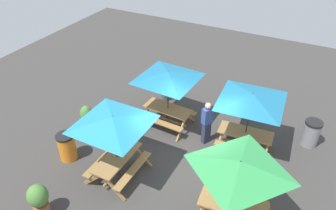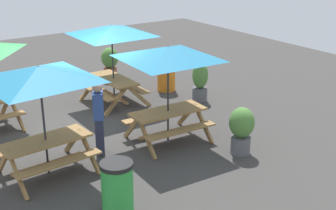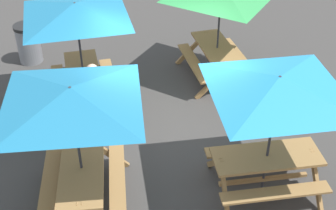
# 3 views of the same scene
# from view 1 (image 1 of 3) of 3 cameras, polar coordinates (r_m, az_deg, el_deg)

# --- Properties ---
(ground_plane) EXTENTS (24.00, 24.00, 0.00)m
(ground_plane) POSITION_cam_1_polar(r_m,az_deg,el_deg) (11.01, 3.31, -10.15)
(ground_plane) COLOR #3D3A38
(ground_plane) RESTS_ON ground
(picnic_table_0) EXTENTS (2.83, 2.83, 2.34)m
(picnic_table_0) POSITION_cam_1_polar(r_m,az_deg,el_deg) (9.45, -9.51, -3.49)
(picnic_table_0) COLOR olive
(picnic_table_0) RESTS_ON ground
(picnic_table_1) EXTENTS (2.82, 2.82, 2.34)m
(picnic_table_1) POSITION_cam_1_polar(r_m,az_deg,el_deg) (11.48, 0.00, 4.48)
(picnic_table_1) COLOR olive
(picnic_table_1) RESTS_ON ground
(picnic_table_2) EXTENTS (2.82, 2.82, 2.34)m
(picnic_table_2) POSITION_cam_1_polar(r_m,az_deg,el_deg) (10.61, 14.27, 0.54)
(picnic_table_2) COLOR olive
(picnic_table_2) RESTS_ON ground
(picnic_table_3) EXTENTS (2.20, 2.20, 2.34)m
(picnic_table_3) POSITION_cam_1_polar(r_m,az_deg,el_deg) (8.18, 12.31, -11.11)
(picnic_table_3) COLOR olive
(picnic_table_3) RESTS_ON ground
(trash_bin_green) EXTENTS (0.59, 0.59, 0.98)m
(trash_bin_green) POSITION_cam_1_polar(r_m,az_deg,el_deg) (13.22, 13.73, 0.18)
(trash_bin_green) COLOR green
(trash_bin_green) RESTS_ON ground
(trash_bin_gray) EXTENTS (0.59, 0.59, 0.98)m
(trash_bin_gray) POSITION_cam_1_polar(r_m,az_deg,el_deg) (12.43, 23.66, -4.51)
(trash_bin_gray) COLOR gray
(trash_bin_gray) RESTS_ON ground
(trash_bin_orange) EXTENTS (0.59, 0.59, 0.98)m
(trash_bin_orange) POSITION_cam_1_polar(r_m,az_deg,el_deg) (11.36, -17.18, -6.94)
(trash_bin_orange) COLOR orange
(trash_bin_orange) RESTS_ON ground
(potted_plant_0) EXTENTS (0.46, 0.46, 1.18)m
(potted_plant_0) POSITION_cam_1_polar(r_m,az_deg,el_deg) (12.19, -13.86, -2.45)
(potted_plant_0) COLOR #59595B
(potted_plant_0) RESTS_ON ground
(potted_plant_1) EXTENTS (0.57, 0.57, 1.09)m
(potted_plant_1) POSITION_cam_1_polar(r_m,az_deg,el_deg) (13.71, -0.64, 3.17)
(potted_plant_1) COLOR #59595B
(potted_plant_1) RESTS_ON ground
(potted_plant_2) EXTENTS (0.57, 0.57, 1.10)m
(potted_plant_2) POSITION_cam_1_polar(r_m,az_deg,el_deg) (9.86, -21.59, -15.00)
(potted_plant_2) COLOR #935138
(potted_plant_2) RESTS_ON ground
(person_standing) EXTENTS (0.37, 0.42, 1.67)m
(person_standing) POSITION_cam_1_polar(r_m,az_deg,el_deg) (11.33, 6.79, -2.96)
(person_standing) COLOR #2D334C
(person_standing) RESTS_ON ground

